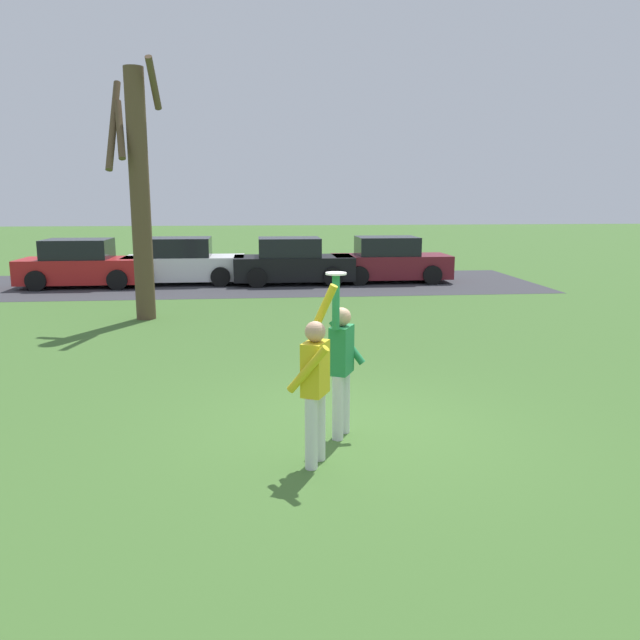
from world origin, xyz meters
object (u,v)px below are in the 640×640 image
object	(u,v)px
person_catcher	(341,361)
parked_car_black	(293,263)
parked_car_red	(82,265)
person_defender	(315,381)
frisbee_disc	(336,273)
parked_car_white	(184,263)
bare_tree_tall	(139,189)
parked_car_maroon	(390,261)

from	to	relation	value
person_catcher	parked_car_black	size ratio (longest dim) A/B	0.51
parked_car_red	parked_car_black	size ratio (longest dim) A/B	1.00
person_catcher	person_defender	xyz separation A→B (m)	(-0.40, -0.83, -0.00)
frisbee_disc	parked_car_black	xyz separation A→B (m)	(0.32, 14.58, -1.37)
person_catcher	frisbee_disc	world-z (taller)	frisbee_disc
person_catcher	parked_car_black	world-z (taller)	person_catcher
frisbee_disc	parked_car_white	world-z (taller)	frisbee_disc
person_defender	parked_car_white	world-z (taller)	person_defender
bare_tree_tall	parked_car_maroon	bearing A→B (deg)	40.08
frisbee_disc	bare_tree_tall	bearing A→B (deg)	113.58
person_catcher	frisbee_disc	xyz separation A→B (m)	(-0.10, -0.20, 1.11)
person_defender	bare_tree_tall	size ratio (longest dim) A/B	0.33
person_catcher	parked_car_red	world-z (taller)	person_catcher
frisbee_disc	parked_car_red	size ratio (longest dim) A/B	0.06
person_catcher	parked_car_maroon	distance (m)	15.01
parked_car_white	parked_car_black	bearing A→B (deg)	-5.72
person_catcher	parked_car_red	bearing A→B (deg)	-128.53
person_catcher	parked_car_maroon	xyz separation A→B (m)	(3.68, 14.55, -0.25)
person_defender	parked_car_maroon	xyz separation A→B (m)	(4.09, 15.38, -0.25)
person_defender	parked_car_red	xyz separation A→B (m)	(-6.43, 15.14, -0.25)
parked_car_red	parked_car_maroon	size ratio (longest dim) A/B	1.00
frisbee_disc	parked_car_maroon	size ratio (longest dim) A/B	0.06
parked_car_white	bare_tree_tall	bearing A→B (deg)	-91.98
frisbee_disc	parked_car_red	xyz separation A→B (m)	(-6.73, 14.51, -1.37)
person_defender	parked_car_black	distance (m)	15.22
frisbee_disc	bare_tree_tall	xyz separation A→B (m)	(-3.69, 8.46, 1.06)
parked_car_black	parked_car_maroon	xyz separation A→B (m)	(3.46, 0.17, 0.00)
frisbee_disc	parked_car_black	size ratio (longest dim) A/B	0.06
parked_car_white	bare_tree_tall	size ratio (longest dim) A/B	0.67
person_catcher	parked_car_white	world-z (taller)	person_catcher
parked_car_black	bare_tree_tall	size ratio (longest dim) A/B	0.67
parked_car_black	parked_car_white	bearing A→B (deg)	174.28
person_defender	parked_car_black	xyz separation A→B (m)	(0.63, 15.21, -0.25)
parked_car_red	bare_tree_tall	bearing A→B (deg)	-63.10
frisbee_disc	person_catcher	bearing A→B (deg)	64.05
frisbee_disc	parked_car_maroon	world-z (taller)	frisbee_disc
parked_car_white	parked_car_maroon	world-z (taller)	same
bare_tree_tall	parked_car_white	bearing A→B (deg)	87.80
frisbee_disc	parked_car_red	world-z (taller)	frisbee_disc
frisbee_disc	parked_car_white	xyz separation A→B (m)	(-3.44, 14.98, -1.37)
bare_tree_tall	parked_car_red	bearing A→B (deg)	116.67
person_defender	parked_car_maroon	size ratio (longest dim) A/B	0.50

